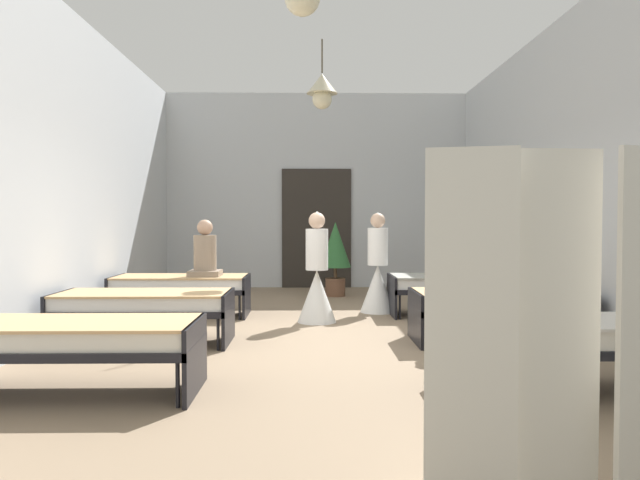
{
  "coord_description": "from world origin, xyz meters",
  "views": [
    {
      "loc": [
        -0.14,
        -6.54,
        1.37
      ],
      "look_at": [
        0.0,
        1.41,
        1.1
      ],
      "focal_mm": 33.26,
      "sensor_mm": 36.0,
      "label": 1
    }
  ],
  "objects_px": {
    "bed_left_row_2": "(181,285)",
    "bed_right_row_0": "(575,337)",
    "bed_right_row_1": "(499,303)",
    "privacy_screen": "(560,332)",
    "patient_seated_primary": "(205,255)",
    "bed_right_row_2": "(456,285)",
    "nurse_near_aisle": "(317,283)",
    "patient_seated_secondary": "(469,265)",
    "bed_left_row_1": "(144,304)",
    "bed_left_row_0": "(76,338)",
    "nurse_mid_aisle": "(378,277)",
    "potted_plant": "(335,251)"
  },
  "relations": [
    {
      "from": "bed_left_row_2",
      "to": "bed_right_row_0",
      "type": "bearing_deg",
      "value": -43.96
    },
    {
      "from": "bed_right_row_1",
      "to": "privacy_screen",
      "type": "distance_m",
      "value": 3.97
    },
    {
      "from": "bed_right_row_0",
      "to": "patient_seated_primary",
      "type": "bearing_deg",
      "value": 133.78
    },
    {
      "from": "bed_right_row_2",
      "to": "nurse_near_aisle",
      "type": "height_order",
      "value": "nurse_near_aisle"
    },
    {
      "from": "patient_seated_secondary",
      "to": "bed_left_row_1",
      "type": "bearing_deg",
      "value": 178.98
    },
    {
      "from": "bed_left_row_0",
      "to": "bed_left_row_1",
      "type": "xyz_separation_m",
      "value": [
        0.0,
        1.9,
        0.0
      ]
    },
    {
      "from": "bed_left_row_1",
      "to": "patient_seated_secondary",
      "type": "xyz_separation_m",
      "value": [
        3.59,
        -0.06,
        0.43
      ]
    },
    {
      "from": "bed_right_row_0",
      "to": "patient_seated_secondary",
      "type": "height_order",
      "value": "patient_seated_secondary"
    },
    {
      "from": "nurse_mid_aisle",
      "to": "patient_seated_primary",
      "type": "height_order",
      "value": "nurse_mid_aisle"
    },
    {
      "from": "bed_right_row_1",
      "to": "patient_seated_primary",
      "type": "xyz_separation_m",
      "value": [
        -3.59,
        1.85,
        0.43
      ]
    },
    {
      "from": "privacy_screen",
      "to": "bed_right_row_1",
      "type": "bearing_deg",
      "value": 72.4
    },
    {
      "from": "bed_right_row_1",
      "to": "bed_right_row_2",
      "type": "bearing_deg",
      "value": 90.0
    },
    {
      "from": "nurse_near_aisle",
      "to": "patient_seated_primary",
      "type": "relative_size",
      "value": 1.86
    },
    {
      "from": "bed_right_row_0",
      "to": "bed_right_row_1",
      "type": "distance_m",
      "value": 1.9
    },
    {
      "from": "patient_seated_primary",
      "to": "potted_plant",
      "type": "xyz_separation_m",
      "value": [
        1.94,
        2.21,
        -0.05
      ]
    },
    {
      "from": "patient_seated_secondary",
      "to": "privacy_screen",
      "type": "bearing_deg",
      "value": -99.04
    },
    {
      "from": "bed_right_row_2",
      "to": "privacy_screen",
      "type": "relative_size",
      "value": 1.12
    },
    {
      "from": "privacy_screen",
      "to": "bed_left_row_0",
      "type": "bearing_deg",
      "value": 143.42
    },
    {
      "from": "bed_right_row_0",
      "to": "patient_seated_primary",
      "type": "relative_size",
      "value": 2.37
    },
    {
      "from": "nurse_near_aisle",
      "to": "nurse_mid_aisle",
      "type": "xyz_separation_m",
      "value": [
        0.91,
        0.84,
        0.0
      ]
    },
    {
      "from": "nurse_near_aisle",
      "to": "privacy_screen",
      "type": "xyz_separation_m",
      "value": [
        1.06,
        -5.18,
        0.32
      ]
    },
    {
      "from": "patient_seated_primary",
      "to": "privacy_screen",
      "type": "height_order",
      "value": "privacy_screen"
    },
    {
      "from": "privacy_screen",
      "to": "nurse_mid_aisle",
      "type": "bearing_deg",
      "value": 87.76
    },
    {
      "from": "bed_left_row_2",
      "to": "privacy_screen",
      "type": "bearing_deg",
      "value": -62.46
    },
    {
      "from": "bed_left_row_1",
      "to": "potted_plant",
      "type": "distance_m",
      "value": 4.68
    },
    {
      "from": "nurse_mid_aisle",
      "to": "privacy_screen",
      "type": "bearing_deg",
      "value": 6.18
    },
    {
      "from": "bed_right_row_0",
      "to": "bed_left_row_1",
      "type": "xyz_separation_m",
      "value": [
        -3.94,
        1.9,
        0.0
      ]
    },
    {
      "from": "bed_left_row_2",
      "to": "patient_seated_secondary",
      "type": "height_order",
      "value": "patient_seated_secondary"
    },
    {
      "from": "bed_right_row_2",
      "to": "potted_plant",
      "type": "height_order",
      "value": "potted_plant"
    },
    {
      "from": "patient_seated_primary",
      "to": "bed_right_row_1",
      "type": "bearing_deg",
      "value": -27.22
    },
    {
      "from": "bed_left_row_0",
      "to": "patient_seated_primary",
      "type": "bearing_deg",
      "value": 84.66
    },
    {
      "from": "patient_seated_primary",
      "to": "nurse_mid_aisle",
      "type": "bearing_deg",
      "value": 7.75
    },
    {
      "from": "bed_left_row_1",
      "to": "privacy_screen",
      "type": "relative_size",
      "value": 1.12
    },
    {
      "from": "nurse_near_aisle",
      "to": "bed_left_row_2",
      "type": "bearing_deg",
      "value": -98.68
    },
    {
      "from": "nurse_mid_aisle",
      "to": "patient_seated_secondary",
      "type": "height_order",
      "value": "nurse_mid_aisle"
    },
    {
      "from": "bed_left_row_1",
      "to": "bed_right_row_0",
      "type": "bearing_deg",
      "value": -25.74
    },
    {
      "from": "bed_left_row_1",
      "to": "bed_left_row_2",
      "type": "xyz_separation_m",
      "value": [
        0.0,
        1.9,
        0.0
      ]
    },
    {
      "from": "privacy_screen",
      "to": "bed_left_row_1",
      "type": "bearing_deg",
      "value": 124.27
    },
    {
      "from": "bed_right_row_0",
      "to": "patient_seated_primary",
      "type": "distance_m",
      "value": 5.21
    },
    {
      "from": "bed_right_row_2",
      "to": "privacy_screen",
      "type": "xyz_separation_m",
      "value": [
        -0.95,
        -5.74,
        0.41
      ]
    },
    {
      "from": "bed_left_row_0",
      "to": "privacy_screen",
      "type": "distance_m",
      "value": 3.59
    },
    {
      "from": "bed_left_row_1",
      "to": "patient_seated_secondary",
      "type": "height_order",
      "value": "patient_seated_secondary"
    },
    {
      "from": "bed_right_row_0",
      "to": "bed_left_row_1",
      "type": "distance_m",
      "value": 4.38
    },
    {
      "from": "bed_right_row_0",
      "to": "bed_right_row_1",
      "type": "bearing_deg",
      "value": 90.0
    },
    {
      "from": "bed_right_row_1",
      "to": "patient_seated_secondary",
      "type": "bearing_deg",
      "value": -169.69
    },
    {
      "from": "bed_right_row_0",
      "to": "nurse_near_aisle",
      "type": "height_order",
      "value": "nurse_near_aisle"
    },
    {
      "from": "bed_left_row_2",
      "to": "nurse_mid_aisle",
      "type": "xyz_separation_m",
      "value": [
        2.84,
        0.29,
        0.09
      ]
    },
    {
      "from": "bed_left_row_0",
      "to": "patient_seated_secondary",
      "type": "bearing_deg",
      "value": 27.08
    },
    {
      "from": "bed_right_row_2",
      "to": "nurse_near_aisle",
      "type": "relative_size",
      "value": 1.28
    },
    {
      "from": "bed_right_row_2",
      "to": "bed_left_row_2",
      "type": "bearing_deg",
      "value": 180.0
    }
  ]
}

